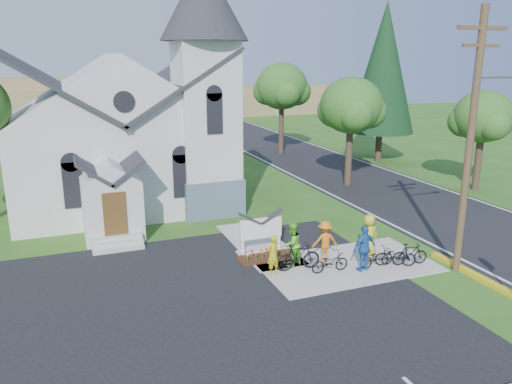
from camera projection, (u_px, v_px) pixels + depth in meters
name	position (u px, v px, depth m)	size (l,w,h in m)	color
ground	(320.00, 275.00, 19.38)	(120.00, 120.00, 0.00)	#2D5719
parking_lot	(147.00, 336.00, 15.13)	(20.00, 16.00, 0.02)	black
road	(343.00, 174.00, 36.37)	(8.00, 90.00, 0.02)	black
sidewalk	(347.00, 264.00, 20.34)	(7.00, 4.00, 0.05)	#A9A498
church	(126.00, 113.00, 27.34)	(12.35, 12.00, 13.00)	silver
church_sign	(261.00, 229.00, 21.57)	(2.20, 0.40, 1.70)	#A9A498
flower_bed	(269.00, 258.00, 21.02)	(2.60, 1.10, 0.07)	#3B1E10
utility_pole	(472.00, 135.00, 18.49)	(3.45, 0.28, 10.00)	#463523
tree_road_near	(351.00, 106.00, 31.79)	(4.00, 4.00, 7.05)	#38271E
tree_road_mid	(282.00, 87.00, 42.61)	(4.40, 4.40, 7.80)	#38271E
tree_road_far	(483.00, 117.00, 30.78)	(3.60, 3.60, 6.30)	#38271E
conifer	(384.00, 68.00, 38.89)	(5.20, 5.20, 12.40)	#38271E
distant_hills	(152.00, 101.00, 70.69)	(61.00, 10.00, 5.60)	olive
cyclist_0	(273.00, 255.00, 19.18)	(0.59, 0.39, 1.61)	gold
bike_0	(330.00, 262.00, 19.51)	(0.54, 1.55, 0.81)	black
cyclist_1	(292.00, 244.00, 19.98)	(0.88, 0.68, 1.81)	#66DD29
bike_1	(298.00, 257.00, 19.64)	(0.52, 1.85, 1.11)	black
cyclist_2	(364.00, 248.00, 19.48)	(1.10, 0.46, 1.88)	#225FAC
bike_2	(395.00, 256.00, 20.06)	(0.57, 1.64, 0.86)	black
cyclist_3	(325.00, 241.00, 20.54)	(1.09, 0.62, 1.68)	orange
bike_3	(410.00, 254.00, 20.17)	(0.43, 1.52, 0.91)	black
cyclist_4	(369.00, 235.00, 21.00)	(0.89, 0.58, 1.81)	gold
bike_4	(377.00, 257.00, 19.97)	(0.53, 1.52, 0.80)	black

